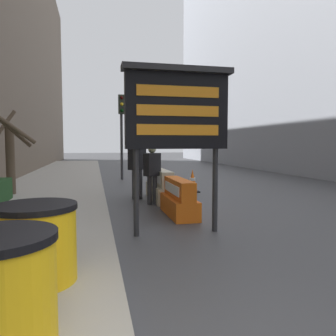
{
  "coord_description": "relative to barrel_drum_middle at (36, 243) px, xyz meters",
  "views": [
    {
      "loc": [
        -0.28,
        -1.79,
        1.62
      ],
      "look_at": [
        2.07,
        8.64,
        0.84
      ],
      "focal_mm": 35.0,
      "sensor_mm": 36.0,
      "label": 1
    }
  ],
  "objects": [
    {
      "name": "traffic_light_near_curb",
      "position": [
        1.83,
        11.35,
        2.19
      ],
      "size": [
        0.28,
        0.44,
        3.82
      ],
      "color": "#2D2D30",
      "rests_on": "ground_plane"
    },
    {
      "name": "traffic_cone_near",
      "position": [
        3.84,
        6.93,
        -0.2
      ],
      "size": [
        0.43,
        0.43,
        0.76
      ],
      "color": "black",
      "rests_on": "ground_plane"
    },
    {
      "name": "jersey_barrier_cream",
      "position": [
        2.48,
        5.65,
        -0.19
      ],
      "size": [
        0.55,
        2.04,
        0.89
      ],
      "color": "beige",
      "rests_on": "ground_plane"
    },
    {
      "name": "barrel_drum_middle",
      "position": [
        0.0,
        0.0,
        0.0
      ],
      "size": [
        0.86,
        0.86,
        0.84
      ],
      "color": "yellow",
      "rests_on": "sidewalk_left"
    },
    {
      "name": "message_board",
      "position": [
        2.05,
        2.04,
        1.63
      ],
      "size": [
        1.95,
        0.36,
        2.96
      ],
      "color": "#28282B",
      "rests_on": "ground_plane"
    },
    {
      "name": "pedestrian_passerby",
      "position": [
        1.83,
        5.9,
        0.49
      ],
      "size": [
        0.55,
        0.5,
        1.81
      ],
      "rotation": [
        0.0,
        0.0,
        0.59
      ],
      "color": "#333338",
      "rests_on": "ground_plane"
    },
    {
      "name": "jersey_barrier_orange_far",
      "position": [
        2.48,
        3.52,
        -0.21
      ],
      "size": [
        0.54,
        1.64,
        0.83
      ],
      "color": "orange",
      "rests_on": "ground_plane"
    },
    {
      "name": "bare_tree",
      "position": [
        -1.78,
        6.65,
        0.83
      ],
      "size": [
        1.49,
        1.57,
        2.52
      ],
      "color": "#4C3D2D",
      "rests_on": "sidewalk_left"
    },
    {
      "name": "pedestrian_worker",
      "position": [
        2.12,
        5.0,
        0.36
      ],
      "size": [
        0.49,
        0.42,
        1.59
      ],
      "rotation": [
        0.0,
        0.0,
        3.65
      ],
      "color": "#333338",
      "rests_on": "ground_plane"
    },
    {
      "name": "traffic_cone_mid",
      "position": [
        2.99,
        8.2,
        -0.23
      ],
      "size": [
        0.39,
        0.39,
        0.7
      ],
      "color": "black",
      "rests_on": "ground_plane"
    }
  ]
}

